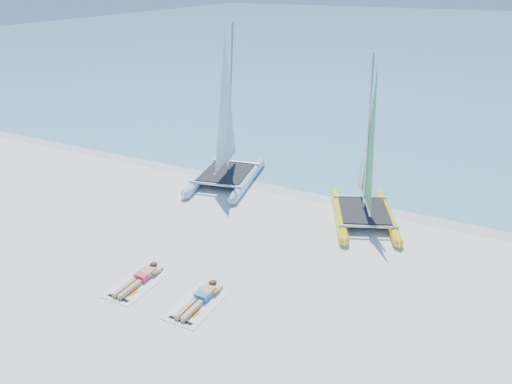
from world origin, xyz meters
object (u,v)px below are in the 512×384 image
at_px(catamaran_blue, 226,137).
at_px(sunbather_a, 140,278).
at_px(catamaran_yellow, 366,167).
at_px(sunbather_b, 201,297).
at_px(towel_a, 136,284).
at_px(towel_b, 197,305).

relative_size(catamaran_blue, sunbather_a, 3.76).
bearing_deg(catamaran_yellow, sunbather_a, -144.92).
relative_size(catamaran_blue, sunbather_b, 3.76).
relative_size(catamaran_yellow, towel_a, 3.16).
relative_size(catamaran_yellow, towel_b, 3.16).
bearing_deg(towel_a, sunbather_b, 5.18).
bearing_deg(towel_b, towel_a, 179.82).
bearing_deg(towel_a, catamaran_blue, 101.63).
bearing_deg(catamaran_blue, towel_a, -90.23).
bearing_deg(towel_a, catamaran_yellow, 58.90).
distance_m(catamaran_blue, towel_b, 8.85).
bearing_deg(sunbather_b, towel_a, -174.82).
relative_size(catamaran_yellow, sunbather_a, 3.38).
relative_size(towel_a, sunbather_a, 1.07).
relative_size(towel_b, sunbather_b, 1.07).
bearing_deg(sunbather_a, towel_a, -90.00).
distance_m(catamaran_yellow, sunbather_a, 8.52).
bearing_deg(catamaran_yellow, sunbather_b, -131.44).
bearing_deg(catamaran_blue, sunbather_b, -76.27).
xyz_separation_m(towel_b, sunbather_b, (0.00, 0.19, 0.11)).
xyz_separation_m(catamaran_yellow, sunbather_b, (-2.35, -7.10, -1.72)).
bearing_deg(catamaran_blue, sunbather_a, -89.94).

